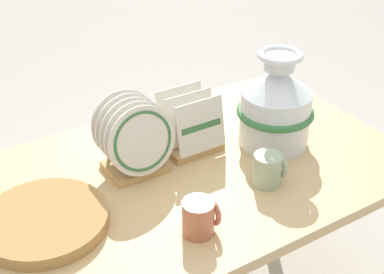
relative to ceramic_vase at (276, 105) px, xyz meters
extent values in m
cube|color=tan|center=(-0.30, 0.01, -0.15)|extent=(1.31, 0.82, 0.03)
cylinder|color=tan|center=(0.30, 0.37, -0.47)|extent=(0.06, 0.06, 0.60)
cylinder|color=silver|center=(0.00, 0.00, -0.05)|extent=(0.22, 0.22, 0.18)
cone|color=silver|center=(0.00, 0.00, 0.08)|extent=(0.22, 0.22, 0.08)
cylinder|color=silver|center=(0.00, 0.00, 0.14)|extent=(0.09, 0.09, 0.05)
torus|color=silver|center=(0.00, 0.00, 0.17)|extent=(0.14, 0.14, 0.02)
torus|color=#38753D|center=(0.00, 0.00, -0.02)|extent=(0.25, 0.25, 0.02)
cube|color=tan|center=(-0.45, 0.10, -0.12)|extent=(0.17, 0.14, 0.02)
cylinder|color=tan|center=(-0.51, 0.15, -0.08)|extent=(0.01, 0.01, 0.06)
cylinder|color=tan|center=(-0.39, 0.15, -0.08)|extent=(0.01, 0.01, 0.06)
cylinder|color=silver|center=(-0.45, 0.04, -0.01)|extent=(0.21, 0.04, 0.21)
torus|color=#38703D|center=(-0.45, 0.04, -0.01)|extent=(0.18, 0.04, 0.18)
cylinder|color=silver|center=(-0.45, 0.07, -0.01)|extent=(0.21, 0.04, 0.21)
cylinder|color=silver|center=(-0.45, 0.10, -0.01)|extent=(0.21, 0.04, 0.21)
cylinder|color=silver|center=(-0.45, 0.13, -0.01)|extent=(0.21, 0.04, 0.21)
cylinder|color=silver|center=(-0.45, 0.16, -0.01)|extent=(0.21, 0.04, 0.21)
cube|color=tan|center=(-0.25, 0.11, -0.12)|extent=(0.17, 0.14, 0.02)
cylinder|color=tan|center=(-0.31, 0.17, -0.08)|extent=(0.01, 0.01, 0.06)
cylinder|color=tan|center=(-0.18, 0.17, -0.08)|extent=(0.01, 0.01, 0.06)
cube|color=silver|center=(-0.25, 0.05, -0.03)|extent=(0.16, 0.04, 0.16)
cube|color=silver|center=(-0.25, 0.11, -0.03)|extent=(0.16, 0.04, 0.16)
cube|color=silver|center=(-0.25, 0.17, -0.03)|extent=(0.16, 0.04, 0.16)
cube|color=#38703D|center=(-0.25, 0.05, -0.03)|extent=(0.14, 0.01, 0.02)
cylinder|color=#AD7F47|center=(-0.77, -0.01, -0.13)|extent=(0.33, 0.33, 0.01)
cylinder|color=#AD7F47|center=(-0.77, -0.01, -0.12)|extent=(0.33, 0.33, 0.01)
cylinder|color=#AD7F47|center=(-0.77, -0.01, -0.11)|extent=(0.33, 0.33, 0.01)
cylinder|color=#AD7F47|center=(-0.77, -0.01, -0.10)|extent=(0.33, 0.33, 0.01)
cylinder|color=#9EB28E|center=(-0.16, -0.17, -0.09)|extent=(0.08, 0.08, 0.10)
torus|color=#9EB28E|center=(-0.12, -0.17, -0.09)|extent=(0.01, 0.08, 0.08)
cylinder|color=#B76647|center=(-0.44, -0.24, -0.09)|extent=(0.08, 0.08, 0.10)
torus|color=#B76647|center=(-0.40, -0.24, -0.09)|extent=(0.01, 0.08, 0.08)
camera|label=1|loc=(-1.01, -1.12, 0.79)|focal=50.00mm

